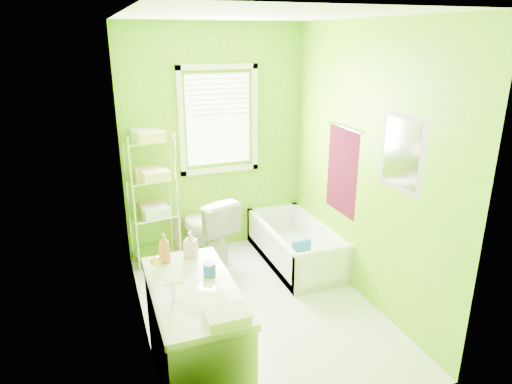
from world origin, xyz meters
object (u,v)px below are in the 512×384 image
object	(u,v)px
bathtub	(296,250)
toilet	(207,228)
vanity	(196,336)
wire_shelf_unit	(153,184)

from	to	relation	value
bathtub	toilet	world-z (taller)	toilet
vanity	bathtub	bearing A→B (deg)	45.98
vanity	wire_shelf_unit	distance (m)	2.17
toilet	vanity	distance (m)	2.05
bathtub	toilet	distance (m)	1.04
wire_shelf_unit	bathtub	bearing A→B (deg)	-21.13
bathtub	wire_shelf_unit	xyz separation A→B (m)	(-1.47, 0.57, 0.78)
bathtub	vanity	size ratio (longest dim) A/B	1.27
bathtub	wire_shelf_unit	size ratio (longest dim) A/B	0.93
bathtub	toilet	xyz separation A→B (m)	(-0.93, 0.41, 0.24)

